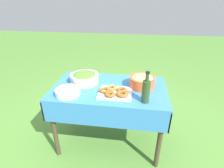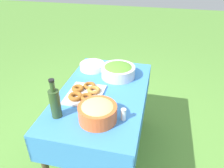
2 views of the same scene
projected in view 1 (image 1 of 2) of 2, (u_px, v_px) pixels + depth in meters
ground_plane at (110, 140)px, 2.24m from camera, size 14.00×14.00×0.00m
picnic_table at (109, 97)px, 1.95m from camera, size 1.23×0.72×0.76m
salad_bowl at (85, 78)px, 1.97m from camera, size 0.32×0.32×0.12m
pasta_bowl at (142, 81)px, 1.87m from camera, size 0.27×0.27×0.14m
donut_platter at (115, 92)px, 1.76m from camera, size 0.35×0.28×0.05m
plate_stack at (68, 92)px, 1.75m from camera, size 0.25×0.25×0.06m
olive_oil_bottle at (146, 91)px, 1.58m from camera, size 0.08×0.08×0.31m
salt_shaker at (138, 76)px, 2.04m from camera, size 0.04×0.04×0.09m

